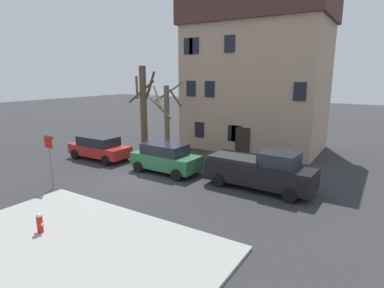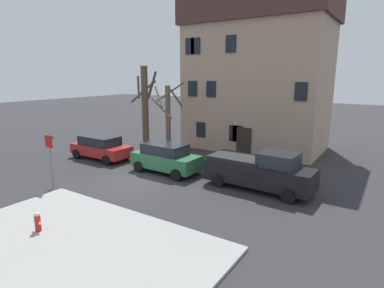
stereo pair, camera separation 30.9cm
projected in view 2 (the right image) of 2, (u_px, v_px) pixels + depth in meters
name	position (u px, v px, depth m)	size (l,w,h in m)	color
ground_plane	(135.00, 181.00, 17.64)	(120.00, 120.00, 0.00)	#2D2D30
sidewalk_slab	(58.00, 253.00, 10.40)	(10.36, 7.42, 0.12)	#999993
building_main	(257.00, 75.00, 24.79)	(10.97, 6.82, 11.53)	tan
tree_bare_near	(145.00, 105.00, 24.89)	(2.55, 2.32, 6.54)	brown
tree_bare_mid	(168.00, 117.00, 23.00)	(2.49, 2.60, 5.36)	brown
car_red_wagon	(101.00, 147.00, 22.15)	(4.54, 2.06, 1.65)	#AD231E
car_green_wagon	(166.00, 158.00, 19.04)	(4.28, 2.12, 1.79)	#2D6B42
pickup_truck_black	(260.00, 171.00, 16.16)	(5.65, 2.32, 2.10)	black
fire_hydrant	(38.00, 221.00, 11.67)	(0.42, 0.22, 0.76)	red
street_sign_pole	(50.00, 151.00, 16.16)	(0.76, 0.07, 2.84)	slate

